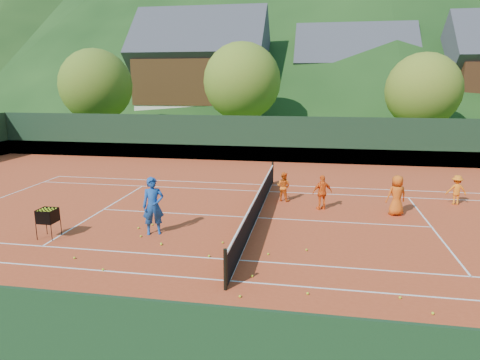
% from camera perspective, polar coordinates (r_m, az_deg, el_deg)
% --- Properties ---
extents(ground, '(400.00, 400.00, 0.00)m').
position_cam_1_polar(ground, '(16.67, 2.29, -5.11)').
color(ground, '#2E561B').
rests_on(ground, ground).
extents(clay_court, '(40.00, 24.00, 0.02)m').
position_cam_1_polar(clay_court, '(16.67, 2.29, -5.08)').
color(clay_court, '#B33D1D').
rests_on(clay_court, ground).
extents(coach, '(0.86, 0.73, 2.00)m').
position_cam_1_polar(coach, '(14.94, -11.49, -3.41)').
color(coach, '#174899').
rests_on(coach, clay_court).
extents(student_a, '(0.76, 0.69, 1.29)m').
position_cam_1_polar(student_a, '(18.93, 5.81, -0.87)').
color(student_a, orange).
rests_on(student_a, clay_court).
extents(student_b, '(0.92, 0.66, 1.45)m').
position_cam_1_polar(student_b, '(17.84, 10.90, -1.64)').
color(student_b, orange).
rests_on(student_b, clay_court).
extents(student_c, '(0.91, 0.73, 1.61)m').
position_cam_1_polar(student_c, '(17.85, 20.16, -1.94)').
color(student_c, '#DB5913').
rests_on(student_c, clay_court).
extents(student_d, '(0.83, 0.49, 1.28)m').
position_cam_1_polar(student_d, '(20.47, 26.90, -1.19)').
color(student_d, orange).
rests_on(student_d, clay_court).
extents(tennis_ball_0, '(0.07, 0.07, 0.07)m').
position_cam_1_polar(tennis_ball_0, '(12.78, -17.81, -11.29)').
color(tennis_ball_0, '#B3D423').
rests_on(tennis_ball_0, clay_court).
extents(tennis_ball_1, '(0.07, 0.07, 0.07)m').
position_cam_1_polar(tennis_ball_1, '(16.10, -11.63, -5.83)').
color(tennis_ball_1, '#B3D423').
rests_on(tennis_ball_1, clay_court).
extents(tennis_ball_2, '(0.07, 0.07, 0.07)m').
position_cam_1_polar(tennis_ball_2, '(17.69, -23.41, -4.95)').
color(tennis_ball_2, '#B3D423').
rests_on(tennis_ball_2, clay_court).
extents(tennis_ball_4, '(0.07, 0.07, 0.07)m').
position_cam_1_polar(tennis_ball_4, '(11.04, 24.32, -15.89)').
color(tennis_ball_4, '#B3D423').
rests_on(tennis_ball_4, clay_court).
extents(tennis_ball_5, '(0.07, 0.07, 0.07)m').
position_cam_1_polar(tennis_ball_5, '(13.09, -4.14, -10.07)').
color(tennis_ball_5, '#B3D423').
rests_on(tennis_ball_5, clay_court).
extents(tennis_ball_6, '(0.07, 0.07, 0.07)m').
position_cam_1_polar(tennis_ball_6, '(9.53, 23.68, -20.69)').
color(tennis_ball_6, '#B3D423').
rests_on(tennis_ball_6, clay_court).
extents(tennis_ball_8, '(0.07, 0.07, 0.07)m').
position_cam_1_polar(tennis_ball_8, '(11.07, 9.00, -14.71)').
color(tennis_ball_8, '#B3D423').
rests_on(tennis_ball_8, clay_court).
extents(tennis_ball_9, '(0.07, 0.07, 0.07)m').
position_cam_1_polar(tennis_ball_9, '(14.16, -10.45, -8.44)').
color(tennis_ball_9, '#B3D423').
rests_on(tennis_ball_9, clay_court).
extents(tennis_ball_10, '(0.07, 0.07, 0.07)m').
position_cam_1_polar(tennis_ball_10, '(14.23, -10.47, -8.33)').
color(tennis_ball_10, '#B3D423').
rests_on(tennis_ball_10, clay_court).
extents(tennis_ball_11, '(0.07, 0.07, 0.07)m').
position_cam_1_polar(tennis_ball_11, '(15.84, -13.39, -6.24)').
color(tennis_ball_11, '#B3D423').
rests_on(tennis_ball_11, clay_court).
extents(tennis_ball_12, '(0.07, 0.07, 0.07)m').
position_cam_1_polar(tennis_ball_12, '(13.23, 3.78, -9.81)').
color(tennis_ball_12, '#B3D423').
rests_on(tennis_ball_12, clay_court).
extents(tennis_ball_14, '(0.07, 0.07, 0.07)m').
position_cam_1_polar(tennis_ball_14, '(10.44, -28.78, -18.12)').
color(tennis_ball_14, '#B3D423').
rests_on(tennis_ball_14, clay_court).
extents(tennis_ball_15, '(0.07, 0.07, 0.07)m').
position_cam_1_polar(tennis_ball_15, '(11.82, 1.63, -12.68)').
color(tennis_ball_15, '#B3D423').
rests_on(tennis_ball_15, clay_court).
extents(tennis_ball_16, '(0.07, 0.07, 0.07)m').
position_cam_1_polar(tennis_ball_16, '(11.45, 20.57, -14.46)').
color(tennis_ball_16, '#B3D423').
rests_on(tennis_ball_16, clay_court).
extents(tennis_ball_17, '(0.07, 0.07, 0.07)m').
position_cam_1_polar(tennis_ball_17, '(14.09, -2.33, -8.33)').
color(tennis_ball_17, '#B3D423').
rests_on(tennis_ball_17, clay_court).
extents(tennis_ball_18, '(0.07, 0.07, 0.07)m').
position_cam_1_polar(tennis_ball_18, '(11.49, -20.90, -14.38)').
color(tennis_ball_18, '#B3D423').
rests_on(tennis_ball_18, clay_court).
extents(tennis_ball_19, '(0.07, 0.07, 0.07)m').
position_cam_1_polar(tennis_ball_19, '(15.01, -13.09, -7.31)').
color(tennis_ball_19, '#B3D423').
rests_on(tennis_ball_19, clay_court).
extents(tennis_ball_20, '(0.07, 0.07, 0.07)m').
position_cam_1_polar(tennis_ball_20, '(13.67, 8.86, -9.18)').
color(tennis_ball_20, '#B3D423').
rests_on(tennis_ball_20, clay_court).
extents(tennis_ball_21, '(0.07, 0.07, 0.07)m').
position_cam_1_polar(tennis_ball_21, '(10.82, 0.00, -15.25)').
color(tennis_ball_21, '#B3D423').
rests_on(tennis_ball_21, clay_court).
extents(tennis_ball_23, '(0.07, 0.07, 0.07)m').
position_cam_1_polar(tennis_ball_23, '(13.84, -21.21, -9.65)').
color(tennis_ball_23, '#B3D423').
rests_on(tennis_ball_23, clay_court).
extents(court_lines, '(23.83, 11.03, 0.00)m').
position_cam_1_polar(court_lines, '(16.66, 2.29, -5.04)').
color(court_lines, silver).
rests_on(court_lines, clay_court).
extents(tennis_net, '(0.10, 12.07, 1.10)m').
position_cam_1_polar(tennis_net, '(16.52, 2.30, -3.40)').
color(tennis_net, black).
rests_on(tennis_net, clay_court).
extents(perimeter_fence, '(40.40, 24.24, 3.00)m').
position_cam_1_polar(perimeter_fence, '(16.32, 2.33, -0.88)').
color(perimeter_fence, black).
rests_on(perimeter_fence, clay_court).
extents(ball_hopper, '(0.57, 0.57, 1.00)m').
position_cam_1_polar(ball_hopper, '(15.76, -24.27, -4.44)').
color(ball_hopper, black).
rests_on(ball_hopper, clay_court).
extents(chalet_left, '(13.80, 9.93, 12.92)m').
position_cam_1_polar(chalet_left, '(47.28, -5.03, 13.48)').
color(chalet_left, beige).
rests_on(chalet_left, ground).
extents(chalet_mid, '(12.65, 8.82, 11.45)m').
position_cam_1_polar(chalet_mid, '(49.87, 14.77, 12.33)').
color(chalet_mid, beige).
rests_on(chalet_mid, ground).
extents(tree_a, '(6.00, 6.00, 7.88)m').
position_cam_1_polar(tree_a, '(38.25, -18.70, 11.84)').
color(tree_a, '#3E2818').
rests_on(tree_a, ground).
extents(tree_b, '(6.40, 6.40, 8.40)m').
position_cam_1_polar(tree_b, '(36.23, 0.26, 13.00)').
color(tree_b, '#432C1A').
rests_on(tree_b, ground).
extents(tree_c, '(5.60, 5.60, 7.35)m').
position_cam_1_polar(tree_c, '(35.61, 23.21, 10.93)').
color(tree_c, '#3D2918').
rests_on(tree_c, ground).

